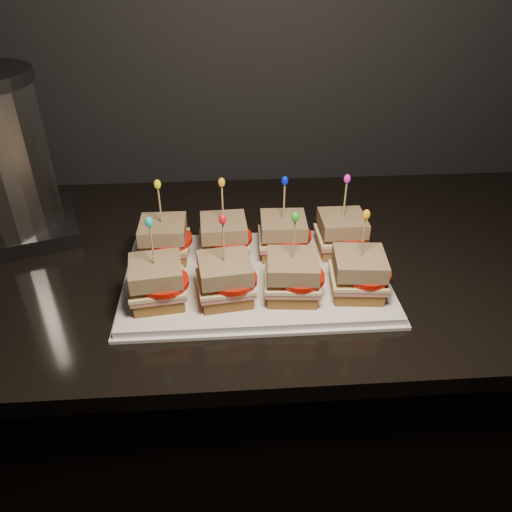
{
  "coord_description": "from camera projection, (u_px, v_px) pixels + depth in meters",
  "views": [
    {
      "loc": [
        -0.47,
        0.84,
        1.44
      ],
      "look_at": [
        -0.42,
        1.56,
        0.97
      ],
      "focal_mm": 35.0,
      "sensor_mm": 36.0,
      "label": 1
    }
  ],
  "objects": [
    {
      "name": "sandwich_1_cheese",
      "position": [
        224.0,
        239.0,
        0.92
      ],
      "size": [
        0.09,
        0.09,
        0.01
      ],
      "primitive_type": "cube",
      "rotation": [
        0.0,
        0.0,
        0.05
      ],
      "color": "beige",
      "rests_on": "sandwich_1_ham"
    },
    {
      "name": "sandwich_6_frill",
      "position": [
        295.0,
        217.0,
        0.76
      ],
      "size": [
        0.01,
        0.01,
        0.02
      ],
      "primitive_type": "ellipsoid",
      "color": "green",
      "rests_on": "sandwich_6_pick"
    },
    {
      "name": "platter",
      "position": [
        256.0,
        277.0,
        0.89
      ],
      "size": [
        0.46,
        0.28,
        0.02
      ],
      "primitive_type": "cube",
      "color": "white",
      "rests_on": "granite_slab"
    },
    {
      "name": "sandwich_4_pick",
      "position": [
        152.0,
        247.0,
        0.77
      ],
      "size": [
        0.0,
        0.0,
        0.09
      ],
      "primitive_type": "cylinder",
      "color": "tan",
      "rests_on": "sandwich_4_bread_top"
    },
    {
      "name": "sandwich_4_tomato",
      "position": [
        164.0,
        282.0,
        0.8
      ],
      "size": [
        0.08,
        0.08,
        0.01
      ],
      "primitive_type": "cylinder",
      "color": "red",
      "rests_on": "sandwich_4_cheese"
    },
    {
      "name": "granite_slab",
      "position": [
        374.0,
        254.0,
        1.0
      ],
      "size": [
        2.45,
        0.7,
        0.03
      ],
      "primitive_type": "cube",
      "color": "black",
      "rests_on": "cabinet"
    },
    {
      "name": "sandwich_1_ham",
      "position": [
        224.0,
        243.0,
        0.93
      ],
      "size": [
        0.09,
        0.09,
        0.01
      ],
      "primitive_type": "cube",
      "rotation": [
        0.0,
        0.0,
        0.05
      ],
      "color": "#C66E61",
      "rests_on": "sandwich_1_bread_bot"
    },
    {
      "name": "sandwich_7_bread_top",
      "position": [
        360.0,
        263.0,
        0.81
      ],
      "size": [
        0.09,
        0.09,
        0.03
      ],
      "primitive_type": "cube",
      "rotation": [
        0.0,
        0.0,
        -0.1
      ],
      "color": "#4F3012",
      "rests_on": "sandwich_7_tomato"
    },
    {
      "name": "sandwich_3_tomato",
      "position": [
        349.0,
        233.0,
        0.93
      ],
      "size": [
        0.08,
        0.08,
        0.01
      ],
      "primitive_type": "cylinder",
      "color": "red",
      "rests_on": "sandwich_3_cheese"
    },
    {
      "name": "sandwich_3_pick",
      "position": [
        345.0,
        202.0,
        0.9
      ],
      "size": [
        0.0,
        0.0,
        0.09
      ],
      "primitive_type": "cylinder",
      "color": "tan",
      "rests_on": "sandwich_3_bread_top"
    },
    {
      "name": "sandwich_7_frill",
      "position": [
        366.0,
        215.0,
        0.76
      ],
      "size": [
        0.01,
        0.01,
        0.02
      ],
      "primitive_type": "ellipsoid",
      "color": "orange",
      "rests_on": "sandwich_7_pick"
    },
    {
      "name": "sandwich_1_frill",
      "position": [
        222.0,
        182.0,
        0.86
      ],
      "size": [
        0.01,
        0.01,
        0.02
      ],
      "primitive_type": "ellipsoid",
      "color": "gold",
      "rests_on": "sandwich_1_pick"
    },
    {
      "name": "sandwich_7_tomato",
      "position": [
        367.0,
        274.0,
        0.82
      ],
      "size": [
        0.08,
        0.08,
        0.01
      ],
      "primitive_type": "cylinder",
      "color": "red",
      "rests_on": "sandwich_7_cheese"
    },
    {
      "name": "sandwich_7_bread_bot",
      "position": [
        357.0,
        287.0,
        0.84
      ],
      "size": [
        0.09,
        0.09,
        0.02
      ],
      "primitive_type": "cube",
      "rotation": [
        0.0,
        0.0,
        -0.1
      ],
      "color": "brown",
      "rests_on": "platter"
    },
    {
      "name": "sandwich_5_ham",
      "position": [
        225.0,
        285.0,
        0.82
      ],
      "size": [
        0.1,
        0.1,
        0.01
      ],
      "primitive_type": "cube",
      "rotation": [
        0.0,
        0.0,
        0.13
      ],
      "color": "#C66E61",
      "rests_on": "sandwich_5_bread_bot"
    },
    {
      "name": "sandwich_0_bread_top",
      "position": [
        163.0,
        229.0,
        0.9
      ],
      "size": [
        0.08,
        0.08,
        0.03
      ],
      "primitive_type": "cube",
      "rotation": [
        0.0,
        0.0,
        -0.0
      ],
      "color": "#4F3012",
      "rests_on": "sandwich_0_tomato"
    },
    {
      "name": "sandwich_6_ham",
      "position": [
        292.0,
        282.0,
        0.82
      ],
      "size": [
        0.1,
        0.09,
        0.01
      ],
      "primitive_type": "cube",
      "rotation": [
        0.0,
        0.0,
        -0.09
      ],
      "color": "#C66E61",
      "rests_on": "sandwich_6_bread_bot"
    },
    {
      "name": "sandwich_0_tomato",
      "position": [
        170.0,
        239.0,
        0.91
      ],
      "size": [
        0.08,
        0.08,
        0.01
      ],
      "primitive_type": "cylinder",
      "color": "red",
      "rests_on": "sandwich_0_cheese"
    },
    {
      "name": "sandwich_3_frill",
      "position": [
        347.0,
        179.0,
        0.87
      ],
      "size": [
        0.01,
        0.01,
        0.02
      ],
      "primitive_type": "ellipsoid",
      "color": "#D520B1",
      "rests_on": "sandwich_3_pick"
    },
    {
      "name": "sandwich_0_cheese",
      "position": [
        164.0,
        241.0,
        0.92
      ],
      "size": [
        0.09,
        0.09,
        0.01
      ],
      "primitive_type": "cube",
      "rotation": [
        0.0,
        0.0,
        -0.0
      ],
      "color": "beige",
      "rests_on": "sandwich_0_ham"
    },
    {
      "name": "sandwich_3_bread_bot",
      "position": [
        340.0,
        245.0,
        0.95
      ],
      "size": [
        0.08,
        0.08,
        0.02
      ],
      "primitive_type": "cube",
      "rotation": [
        0.0,
        0.0,
        0.01
      ],
      "color": "brown",
      "rests_on": "platter"
    },
    {
      "name": "sandwich_5_bread_top",
      "position": [
        225.0,
        268.0,
        0.8
      ],
      "size": [
        0.09,
        0.09,
        0.03
      ],
      "primitive_type": "cube",
      "rotation": [
        0.0,
        0.0,
        0.13
      ],
      "color": "#4F3012",
      "rests_on": "sandwich_5_tomato"
    },
    {
      "name": "sandwich_6_cheese",
      "position": [
        292.0,
        279.0,
        0.82
      ],
      "size": [
        0.1,
        0.09,
        0.01
      ],
      "primitive_type": "cube",
      "rotation": [
        0.0,
        0.0,
        -0.09
      ],
      "color": "beige",
      "rests_on": "sandwich_6_ham"
    },
    {
      "name": "sandwich_5_cheese",
      "position": [
        225.0,
        281.0,
        0.81
      ],
      "size": [
        0.1,
        0.1,
        0.01
      ],
      "primitive_type": "cube",
      "rotation": [
        0.0,
        0.0,
        0.13
      ],
      "color": "beige",
      "rests_on": "sandwich_5_ham"
    },
    {
      "name": "sandwich_1_bread_bot",
      "position": [
        224.0,
        249.0,
        0.93
      ],
      "size": [
        0.08,
        0.08,
        0.02
      ],
      "primitive_type": "cube",
      "rotation": [
        0.0,
        0.0,
        0.05
      ],
      "color": "brown",
      "rests_on": "platter"
    },
    {
      "name": "sandwich_3_bread_top",
      "position": [
        342.0,
        223.0,
        0.92
      ],
      "size": [
        0.08,
        0.08,
        0.03
      ],
      "primitive_type": "cube",
      "rotation": [
        0.0,
        0.0,
        0.01
      ],
      "color": "#4F3012",
      "rests_on": "sandwich_3_tomato"
    },
    {
      "name": "sandwich_7_pick",
      "position": [
        363.0,
        240.0,
        0.79
      ],
      "size": [
        0.0,
        0.0,
        0.09
      ],
      "primitive_type": "cylinder",
      "color": "tan",
      "rests_on": "sandwich_7_bread_top"
    },
    {
      "name": "sandwich_6_bread_top",
      "position": [
        293.0,
        265.0,
        0.8
      ],
      "size": [
        0.09,
        0.09,
        0.03
      ],
      "primitive_type": "cube",
      "rotation": [
        0.0,
        0.0,
        -0.09
      ],
      "color": "#4F3012",
      "rests_on": "sandwich_6_tomato"
    },
    {
      "name": "sandwich_6_tomato",
      "position": [
        300.0,
        277.0,
        0.81
      ],
      "size": [
        0.08,
        0.08,
        0.01
      ],
      "primitive_type": "cylinder",
      "color": "red",
      "rests_on": "sandwich_6_cheese"
    },
    {
      "name": "sandwich_2_ham",
      "position": [
        283.0,
        240.0,
        0.93
      ],
      "size": [
        0.09,
        0.09,
        0.01
      ],
      "primitive_type": "cube",
      "rotation": [
        0.0,
        0.0,
        -0.04
      ],
      "color": "#C66E61",
      "rests_on": "sandwich_2_bread_bot"
    },
    {
      "name": "sandwich_4_bread_top",
      "position": [
        155.0,
        271.0,
        0.79
      ],
      "size": [
        0.09,
        0.09,
        0.03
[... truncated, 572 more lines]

